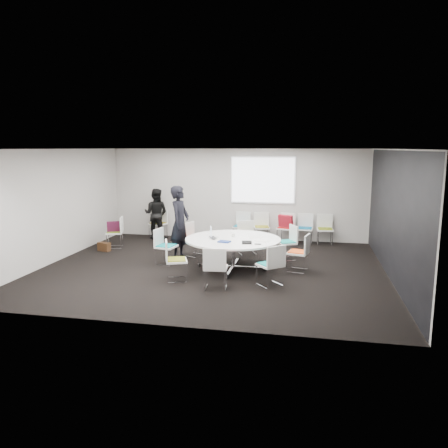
% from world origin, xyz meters
% --- Properties ---
extents(room_shell, '(8.08, 7.08, 2.88)m').
position_xyz_m(room_shell, '(0.09, 0.00, 1.40)').
color(room_shell, black).
rests_on(room_shell, ground).
extents(conference_table, '(2.24, 2.24, 0.73)m').
position_xyz_m(conference_table, '(0.49, 0.03, 0.54)').
color(conference_table, silver).
rests_on(conference_table, ground).
extents(projection_screen, '(1.90, 0.03, 1.35)m').
position_xyz_m(projection_screen, '(0.80, 3.46, 1.85)').
color(projection_screen, white).
rests_on(projection_screen, room_shell).
extents(chair_ring_a, '(0.54, 0.55, 0.88)m').
position_xyz_m(chair_ring_a, '(2.01, 0.09, 0.28)').
color(chair_ring_a, silver).
rests_on(chair_ring_a, ground).
extents(chair_ring_b, '(0.61, 0.62, 0.88)m').
position_xyz_m(chair_ring_b, '(1.68, 1.13, 0.28)').
color(chair_ring_b, silver).
rests_on(chair_ring_b, ground).
extents(chair_ring_c, '(0.60, 0.60, 0.88)m').
position_xyz_m(chair_ring_c, '(0.62, 1.53, 0.28)').
color(chair_ring_c, silver).
rests_on(chair_ring_c, ground).
extents(chair_ring_d, '(0.60, 0.61, 0.88)m').
position_xyz_m(chair_ring_d, '(-0.74, 1.06, 0.28)').
color(chair_ring_d, silver).
rests_on(chair_ring_d, ground).
extents(chair_ring_e, '(0.52, 0.53, 0.88)m').
position_xyz_m(chair_ring_e, '(-1.19, 0.11, 0.28)').
color(chair_ring_e, silver).
rests_on(chair_ring_e, ground).
extents(chair_ring_f, '(0.58, 0.59, 0.88)m').
position_xyz_m(chair_ring_f, '(-0.55, -1.13, 0.28)').
color(chair_ring_f, silver).
rests_on(chair_ring_f, ground).
extents(chair_ring_g, '(0.50, 0.49, 0.88)m').
position_xyz_m(chair_ring_g, '(0.41, -1.52, 0.28)').
color(chair_ring_g, silver).
rests_on(chair_ring_g, ground).
extents(chair_ring_h, '(0.64, 0.64, 0.88)m').
position_xyz_m(chair_ring_h, '(1.48, -1.11, 0.28)').
color(chair_ring_h, silver).
rests_on(chair_ring_h, ground).
extents(chair_back_a, '(0.51, 0.50, 0.88)m').
position_xyz_m(chair_back_a, '(0.20, 3.17, 0.28)').
color(chair_back_a, silver).
rests_on(chair_back_a, ground).
extents(chair_back_b, '(0.54, 0.53, 0.88)m').
position_xyz_m(chair_back_b, '(0.83, 3.14, 0.28)').
color(chair_back_b, silver).
rests_on(chair_back_b, ground).
extents(chair_back_c, '(0.57, 0.56, 0.88)m').
position_xyz_m(chair_back_c, '(1.55, 3.17, 0.28)').
color(chair_back_c, silver).
rests_on(chair_back_c, ground).
extents(chair_back_d, '(0.48, 0.47, 0.88)m').
position_xyz_m(chair_back_d, '(2.11, 3.17, 0.28)').
color(chair_back_d, silver).
rests_on(chair_back_d, ground).
extents(chair_back_e, '(0.49, 0.48, 0.88)m').
position_xyz_m(chair_back_e, '(2.70, 3.17, 0.28)').
color(chair_back_e, silver).
rests_on(chair_back_e, ground).
extents(chair_spare_left, '(0.56, 0.57, 0.88)m').
position_xyz_m(chair_spare_left, '(-3.20, 1.54, 0.28)').
color(chair_spare_left, silver).
rests_on(chair_spare_left, ground).
extents(chair_person_back, '(0.60, 0.59, 0.88)m').
position_xyz_m(chair_person_back, '(-2.48, 3.16, 0.28)').
color(chair_person_back, silver).
rests_on(chair_person_back, ground).
extents(person_main, '(0.52, 0.73, 1.89)m').
position_xyz_m(person_main, '(-0.99, 0.64, 0.94)').
color(person_main, black).
rests_on(person_main, ground).
extents(person_back, '(0.77, 0.60, 1.58)m').
position_xyz_m(person_back, '(-2.49, 3.00, 0.79)').
color(person_back, black).
rests_on(person_back, ground).
extents(laptop, '(0.32, 0.37, 0.02)m').
position_xyz_m(laptop, '(0.06, -0.03, 0.74)').
color(laptop, '#333338').
rests_on(laptop, conference_table).
extents(laptop_lid, '(0.10, 0.29, 0.22)m').
position_xyz_m(laptop_lid, '(-0.06, 0.11, 0.86)').
color(laptop_lid, silver).
rests_on(laptop_lid, conference_table).
extents(notebook_black, '(0.26, 0.33, 0.02)m').
position_xyz_m(notebook_black, '(0.87, -0.38, 0.74)').
color(notebook_black, black).
rests_on(notebook_black, conference_table).
extents(tablet_folio, '(0.29, 0.25, 0.03)m').
position_xyz_m(tablet_folio, '(0.37, -0.41, 0.74)').
color(tablet_folio, navy).
rests_on(tablet_folio, conference_table).
extents(papers_right, '(0.34, 0.27, 0.00)m').
position_xyz_m(papers_right, '(0.99, 0.30, 0.73)').
color(papers_right, white).
rests_on(papers_right, conference_table).
extents(papers_front, '(0.36, 0.30, 0.00)m').
position_xyz_m(papers_front, '(1.20, -0.10, 0.73)').
color(papers_front, white).
rests_on(papers_front, conference_table).
extents(cup, '(0.08, 0.08, 0.09)m').
position_xyz_m(cup, '(0.46, 0.20, 0.78)').
color(cup, white).
rests_on(cup, conference_table).
extents(phone, '(0.14, 0.07, 0.01)m').
position_xyz_m(phone, '(1.13, -0.48, 0.73)').
color(phone, black).
rests_on(phone, conference_table).
extents(maroon_bag, '(0.42, 0.31, 0.28)m').
position_xyz_m(maroon_bag, '(-3.21, 1.54, 0.62)').
color(maroon_bag, '#47132B').
rests_on(maroon_bag, chair_spare_left).
extents(brown_bag, '(0.39, 0.26, 0.24)m').
position_xyz_m(brown_bag, '(-3.33, 1.09, 0.12)').
color(brown_bag, '#372111').
rests_on(brown_bag, ground).
extents(red_jacket, '(0.47, 0.33, 0.36)m').
position_xyz_m(red_jacket, '(1.55, 2.94, 0.70)').
color(red_jacket, '#A51423').
rests_on(red_jacket, chair_back_c).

